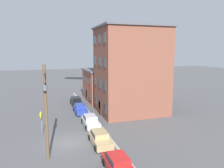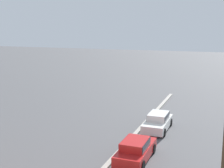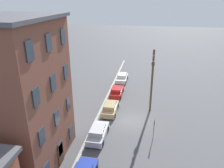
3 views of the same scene
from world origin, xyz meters
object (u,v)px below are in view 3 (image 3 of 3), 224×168
at_px(car_silver, 98,132).
at_px(car_tan, 110,108).
at_px(utility_pole, 152,78).
at_px(car_red, 117,91).
at_px(caution_sign, 154,126).
at_px(car_white, 122,77).

relative_size(car_silver, car_tan, 1.00).
bearing_deg(car_tan, utility_pole, -73.22).
bearing_deg(utility_pole, car_red, 52.53).
height_order(car_silver, car_red, same).
bearing_deg(car_red, car_tan, -179.63).
relative_size(car_tan, caution_sign, 1.72).
bearing_deg(car_red, car_white, -0.08).
height_order(car_red, car_white, same).
bearing_deg(utility_pole, car_tan, 106.78).
bearing_deg(caution_sign, car_red, 28.74).
height_order(car_red, caution_sign, caution_sign).
height_order(car_tan, car_red, same).
xyz_separation_m(car_silver, utility_pole, (7.75, -5.78, 4.25)).
bearing_deg(car_white, car_red, 179.92).
xyz_separation_m(car_white, utility_pole, (-10.85, -5.52, 4.25)).
bearing_deg(utility_pole, car_silver, 143.27).
distance_m(car_red, utility_pole, 8.16).
bearing_deg(car_red, car_silver, 178.79).
xyz_separation_m(car_silver, car_white, (18.60, -0.26, 0.00)).
relative_size(car_tan, car_white, 1.00).
bearing_deg(car_red, caution_sign, -151.26).
distance_m(car_silver, utility_pole, 10.56).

